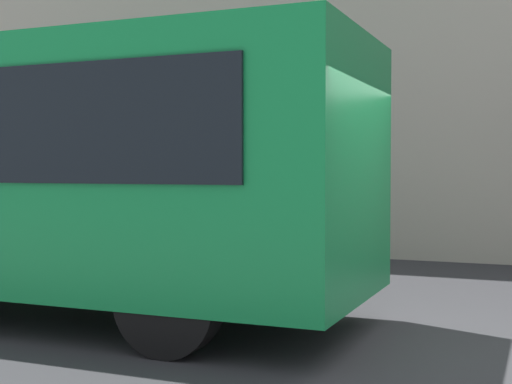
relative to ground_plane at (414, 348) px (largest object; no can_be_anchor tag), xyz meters
The scene contains 1 object.
ground_plane is the anchor object (origin of this frame).
Camera 1 is at (-1.14, 6.64, 1.68)m, focal length 49.48 mm.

